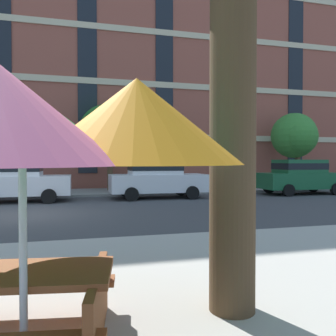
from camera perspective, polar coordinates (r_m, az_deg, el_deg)
The scene contains 10 objects.
ground_plane at distance 12.05m, azimuth -23.05°, elevation -7.14°, with size 120.00×120.00×0.00m, color #424244.
sidewalk_far at distance 18.75m, azimuth -19.99°, elevation -3.96°, with size 56.00×3.60×0.12m, color gray.
apartment_building at distance 27.56m, azimuth -18.47°, elevation 14.32°, with size 46.27×12.08×16.00m.
sedan_white at distance 15.72m, azimuth -23.98°, elevation -1.73°, with size 4.40×1.98×1.78m.
sedan_white_midblock at distance 15.90m, azimuth -1.84°, elevation -1.59°, with size 4.40×1.98×1.78m.
sedan_green at distance 19.09m, azimuth 21.07°, elevation -1.20°, with size 4.40×1.98×1.78m.
street_tree_middle at distance 19.24m, azimuth -9.62°, elevation 6.67°, with size 3.09×3.16×5.14m.
street_tree_right at distance 22.75m, azimuth 20.32°, elevation 4.95°, with size 2.80×3.02×4.68m.
patio_umbrella at distance 2.83m, azimuth -22.95°, elevation 6.01°, with size 3.38×3.38×2.31m.
picnic_table at distance 3.53m, azimuth -25.06°, elevation -19.61°, with size 2.01×1.77×0.77m.
Camera 1 is at (1.76, -11.79, 1.74)m, focal length 36.95 mm.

